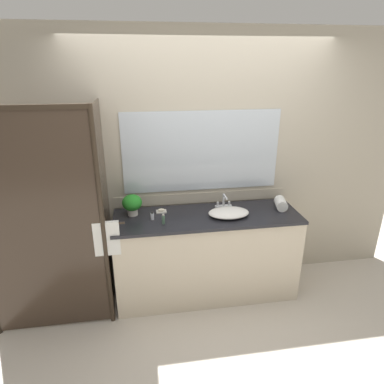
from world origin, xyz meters
name	(u,v)px	position (x,y,z in m)	size (l,w,h in m)	color
ground_plane	(206,292)	(0.00, 0.00, 0.00)	(8.00, 8.00, 0.00)	beige
wall_back_with_mirror	(201,165)	(0.00, 0.34, 1.30)	(4.40, 0.06, 2.60)	#B2A893
vanity_cabinet	(206,255)	(0.00, 0.01, 0.45)	(1.80, 0.58, 0.90)	beige
shower_enclosure	(64,222)	(-1.28, -0.19, 1.02)	(1.20, 0.59, 2.00)	#2D2319
sink_basin	(229,213)	(0.20, -0.04, 0.93)	(0.39, 0.27, 0.06)	white
faucet	(224,203)	(0.20, 0.16, 0.95)	(0.17, 0.15, 0.15)	silver
potted_plant	(132,204)	(-0.71, 0.12, 1.02)	(0.19, 0.19, 0.21)	beige
soap_dish	(161,211)	(-0.43, 0.14, 0.91)	(0.10, 0.07, 0.04)	silver
amenity_bottle_lotion	(152,216)	(-0.53, -0.01, 0.94)	(0.03, 0.03, 0.08)	silver
amenity_bottle_conditioner	(163,219)	(-0.43, -0.11, 0.95)	(0.03, 0.03, 0.10)	#4C7056
rolled_towel_near_edge	(281,204)	(0.76, 0.04, 0.95)	(0.11, 0.11, 0.18)	white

